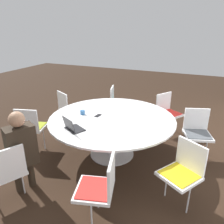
{
  "coord_description": "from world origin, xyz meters",
  "views": [
    {
      "loc": [
        3.16,
        1.37,
        2.19
      ],
      "look_at": [
        0.0,
        0.0,
        0.83
      ],
      "focal_mm": 35.0,
      "sensor_mm": 36.0,
      "label": 1
    }
  ],
  "objects_px": {
    "chair_6": "(68,107)",
    "coffee_cup": "(83,112)",
    "cell_phone": "(98,116)",
    "chair_3": "(197,130)",
    "chair_7": "(31,125)",
    "chair_0": "(6,170)",
    "chair_2": "(183,169)",
    "chair_4": "(167,110)",
    "laptop": "(72,127)",
    "person_0": "(21,147)",
    "chair_5": "(117,101)",
    "chair_1": "(100,185)"
  },
  "relations": [
    {
      "from": "chair_3",
      "to": "laptop",
      "type": "distance_m",
      "value": 2.13
    },
    {
      "from": "chair_1",
      "to": "cell_phone",
      "type": "height_order",
      "value": "chair_1"
    },
    {
      "from": "coffee_cup",
      "to": "chair_5",
      "type": "bearing_deg",
      "value": 177.31
    },
    {
      "from": "chair_5",
      "to": "chair_6",
      "type": "bearing_deg",
      "value": -64.18
    },
    {
      "from": "coffee_cup",
      "to": "chair_2",
      "type": "bearing_deg",
      "value": 70.49
    },
    {
      "from": "chair_4",
      "to": "cell_phone",
      "type": "relative_size",
      "value": 5.93
    },
    {
      "from": "chair_4",
      "to": "cell_phone",
      "type": "height_order",
      "value": "chair_4"
    },
    {
      "from": "chair_7",
      "to": "coffee_cup",
      "type": "distance_m",
      "value": 0.98
    },
    {
      "from": "chair_4",
      "to": "chair_6",
      "type": "relative_size",
      "value": 1.0
    },
    {
      "from": "chair_7",
      "to": "laptop",
      "type": "height_order",
      "value": "laptop"
    },
    {
      "from": "chair_7",
      "to": "chair_0",
      "type": "bearing_deg",
      "value": -75.86
    },
    {
      "from": "chair_7",
      "to": "chair_1",
      "type": "bearing_deg",
      "value": -42.36
    },
    {
      "from": "chair_7",
      "to": "coffee_cup",
      "type": "relative_size",
      "value": 10.48
    },
    {
      "from": "chair_2",
      "to": "chair_5",
      "type": "xyz_separation_m",
      "value": [
        -2.12,
        -1.75,
        0.0
      ]
    },
    {
      "from": "chair_3",
      "to": "chair_5",
      "type": "bearing_deg",
      "value": -43.76
    },
    {
      "from": "chair_7",
      "to": "person_0",
      "type": "height_order",
      "value": "person_0"
    },
    {
      "from": "chair_3",
      "to": "person_0",
      "type": "relative_size",
      "value": 0.71
    },
    {
      "from": "person_0",
      "to": "cell_phone",
      "type": "bearing_deg",
      "value": 8.11
    },
    {
      "from": "chair_1",
      "to": "chair_6",
      "type": "bearing_deg",
      "value": 25.91
    },
    {
      "from": "coffee_cup",
      "to": "chair_1",
      "type": "bearing_deg",
      "value": 36.94
    },
    {
      "from": "cell_phone",
      "to": "chair_3",
      "type": "bearing_deg",
      "value": 108.99
    },
    {
      "from": "person_0",
      "to": "cell_phone",
      "type": "xyz_separation_m",
      "value": [
        -1.33,
        0.46,
        0.02
      ]
    },
    {
      "from": "chair_2",
      "to": "chair_3",
      "type": "xyz_separation_m",
      "value": [
        -1.25,
        0.09,
        0.0
      ]
    },
    {
      "from": "chair_3",
      "to": "chair_4",
      "type": "height_order",
      "value": "same"
    },
    {
      "from": "chair_5",
      "to": "chair_7",
      "type": "xyz_separation_m",
      "value": [
        1.86,
        -0.94,
        0.0
      ]
    },
    {
      "from": "chair_6",
      "to": "coffee_cup",
      "type": "distance_m",
      "value": 1.1
    },
    {
      "from": "cell_phone",
      "to": "chair_1",
      "type": "bearing_deg",
      "value": 27.52
    },
    {
      "from": "chair_6",
      "to": "cell_phone",
      "type": "relative_size",
      "value": 5.93
    },
    {
      "from": "chair_4",
      "to": "person_0",
      "type": "xyz_separation_m",
      "value": [
        2.63,
        -1.44,
        0.19
      ]
    },
    {
      "from": "chair_2",
      "to": "chair_4",
      "type": "distance_m",
      "value": 2.07
    },
    {
      "from": "chair_1",
      "to": "chair_4",
      "type": "relative_size",
      "value": 1.0
    },
    {
      "from": "chair_2",
      "to": "chair_5",
      "type": "height_order",
      "value": "same"
    },
    {
      "from": "chair_6",
      "to": "laptop",
      "type": "distance_m",
      "value": 1.66
    },
    {
      "from": "chair_0",
      "to": "chair_2",
      "type": "relative_size",
      "value": 1.0
    },
    {
      "from": "chair_2",
      "to": "coffee_cup",
      "type": "bearing_deg",
      "value": 12.53
    },
    {
      "from": "chair_5",
      "to": "laptop",
      "type": "height_order",
      "value": "laptop"
    },
    {
      "from": "laptop",
      "to": "chair_1",
      "type": "bearing_deg",
      "value": 165.83
    },
    {
      "from": "chair_1",
      "to": "laptop",
      "type": "relative_size",
      "value": 2.38
    },
    {
      "from": "chair_6",
      "to": "coffee_cup",
      "type": "height_order",
      "value": "chair_6"
    },
    {
      "from": "chair_0",
      "to": "coffee_cup",
      "type": "distance_m",
      "value": 1.56
    },
    {
      "from": "chair_0",
      "to": "chair_1",
      "type": "xyz_separation_m",
      "value": [
        -0.21,
        1.2,
        0.0
      ]
    },
    {
      "from": "chair_7",
      "to": "cell_phone",
      "type": "bearing_deg",
      "value": 5.03
    },
    {
      "from": "chair_0",
      "to": "chair_6",
      "type": "height_order",
      "value": "same"
    },
    {
      "from": "chair_1",
      "to": "chair_5",
      "type": "xyz_separation_m",
      "value": [
        -2.8,
        -0.92,
        0.0
      ]
    },
    {
      "from": "chair_2",
      "to": "chair_5",
      "type": "relative_size",
      "value": 1.0
    },
    {
      "from": "chair_7",
      "to": "cell_phone",
      "type": "distance_m",
      "value": 1.24
    },
    {
      "from": "chair_7",
      "to": "person_0",
      "type": "bearing_deg",
      "value": -67.99
    },
    {
      "from": "chair_2",
      "to": "coffee_cup",
      "type": "height_order",
      "value": "chair_2"
    },
    {
      "from": "chair_2",
      "to": "cell_phone",
      "type": "xyz_separation_m",
      "value": [
        -0.69,
        -1.54,
        0.21
      ]
    },
    {
      "from": "chair_1",
      "to": "laptop",
      "type": "bearing_deg",
      "value": 33.27
    }
  ]
}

